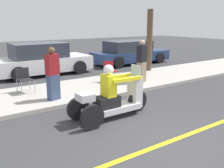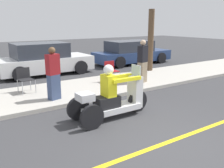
{
  "view_description": "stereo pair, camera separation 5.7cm",
  "coord_description": "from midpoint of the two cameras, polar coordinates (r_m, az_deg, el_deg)",
  "views": [
    {
      "loc": [
        -3.59,
        -3.26,
        2.45
      ],
      "look_at": [
        -0.12,
        1.8,
        0.91
      ],
      "focal_mm": 40.0,
      "sensor_mm": 36.0,
      "label": 1
    },
    {
      "loc": [
        -3.54,
        -3.29,
        2.45
      ],
      "look_at": [
        -0.12,
        1.8,
        0.91
      ],
      "focal_mm": 40.0,
      "sensor_mm": 36.0,
      "label": 2
    }
  ],
  "objects": [
    {
      "name": "parked_car_lot_center",
      "position": [
        12.29,
        -15.26,
        5.42
      ],
      "size": [
        4.36,
        2.06,
        1.49
      ],
      "color": "silver",
      "rests_on": "ground"
    },
    {
      "name": "motorcycle_trike",
      "position": [
        6.44,
        0.3,
        -3.49
      ],
      "size": [
        2.26,
        0.81,
        1.42
      ],
      "color": "black",
      "rests_on": "ground"
    },
    {
      "name": "spectator_near_curb",
      "position": [
        9.8,
        7.16,
        4.98
      ],
      "size": [
        0.44,
        0.34,
        1.66
      ],
      "color": "gray",
      "rests_on": "sidewalk_strip"
    },
    {
      "name": "folding_chair_curbside",
      "position": [
        8.87,
        -19.12,
        1.42
      ],
      "size": [
        0.5,
        0.5,
        0.82
      ],
      "color": "#A5A8AD",
      "rests_on": "sidewalk_strip"
    },
    {
      "name": "folding_chair_set_back",
      "position": [
        9.83,
        -0.09,
        3.38
      ],
      "size": [
        0.48,
        0.48,
        0.82
      ],
      "color": "#A5A8AD",
      "rests_on": "sidewalk_strip"
    },
    {
      "name": "lane_stripe",
      "position": [
        5.35,
        11.47,
        -13.43
      ],
      "size": [
        24.0,
        0.12,
        0.01
      ],
      "color": "gold",
      "rests_on": "ground"
    },
    {
      "name": "ground_plane",
      "position": [
        5.42,
        12.37,
        -13.1
      ],
      "size": [
        60.0,
        60.0,
        0.0
      ],
      "primitive_type": "plane",
      "color": "#38383A"
    },
    {
      "name": "parked_car_lot_right",
      "position": [
        14.96,
        4.57,
        7.13
      ],
      "size": [
        4.73,
        1.95,
        1.36
      ],
      "color": "navy",
      "rests_on": "ground"
    },
    {
      "name": "tree_trunk",
      "position": [
        12.27,
        8.96,
        9.8
      ],
      "size": [
        0.28,
        0.28,
        2.9
      ],
      "color": "brown",
      "rests_on": "sidewalk_strip"
    },
    {
      "name": "spectator_end_of_line",
      "position": [
        7.73,
        -13.08,
        2.1
      ],
      "size": [
        0.43,
        0.32,
        1.6
      ],
      "color": "#38476B",
      "rests_on": "sidewalk_strip"
    },
    {
      "name": "sidewalk_strip",
      "position": [
        8.97,
        -9.19,
        -1.56
      ],
      "size": [
        28.0,
        2.8,
        0.12
      ],
      "color": "#B2ADA3",
      "rests_on": "ground"
    }
  ]
}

